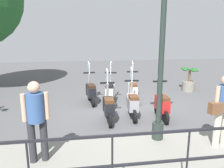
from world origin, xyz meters
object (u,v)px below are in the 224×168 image
at_px(pedestrian_distant, 36,116).
at_px(scooter_near_2, 108,106).
at_px(scooter_near_0, 162,104).
at_px(scooter_far_0, 133,90).
at_px(lamp_post_near, 161,63).
at_px(pedestrian_with_bag, 223,106).
at_px(scooter_far_2, 91,91).
at_px(scooter_far_1, 110,91).
at_px(potted_palm, 189,82).
at_px(scooter_near_1, 133,103).

height_order(pedestrian_distant, scooter_near_2, pedestrian_distant).
height_order(scooter_near_0, scooter_far_0, same).
bearing_deg(scooter_far_0, lamp_post_near, -175.95).
xyz_separation_m(pedestrian_with_bag, scooter_near_2, (2.04, 2.19, -0.60)).
bearing_deg(scooter_far_2, pedestrian_distant, 155.79).
relative_size(pedestrian_with_bag, scooter_far_1, 1.03).
bearing_deg(scooter_far_1, scooter_near_2, -175.70).
bearing_deg(scooter_far_0, scooter_far_2, 96.52).
distance_m(pedestrian_with_bag, potted_palm, 5.43).
distance_m(scooter_near_1, scooter_far_1, 1.60).
bearing_deg(scooter_far_2, lamp_post_near, -164.35).
xyz_separation_m(pedestrian_distant, scooter_near_2, (2.07, -1.63, -0.60)).
bearing_deg(scooter_near_0, pedestrian_distant, 124.92).
distance_m(lamp_post_near, pedestrian_distant, 2.80).
distance_m(lamp_post_near, scooter_near_1, 2.27).
bearing_deg(scooter_near_0, scooter_far_0, 17.12).
bearing_deg(scooter_near_2, scooter_far_1, -8.49).
relative_size(lamp_post_near, scooter_near_2, 2.66).
height_order(pedestrian_with_bag, scooter_near_1, pedestrian_with_bag).
height_order(scooter_near_1, scooter_far_2, same).
xyz_separation_m(lamp_post_near, scooter_near_2, (1.51, 0.97, -1.47)).
xyz_separation_m(pedestrian_distant, scooter_far_1, (3.79, -1.92, -0.60)).
xyz_separation_m(potted_palm, scooter_near_2, (-3.01, 4.08, 0.04)).
xyz_separation_m(scooter_near_0, scooter_far_0, (1.82, 0.46, 0.00)).
distance_m(pedestrian_distant, scooter_near_2, 2.70).
distance_m(scooter_near_2, scooter_far_1, 1.75).
xyz_separation_m(scooter_near_1, scooter_far_1, (1.52, 0.49, 0.00)).
xyz_separation_m(scooter_near_0, scooter_near_1, (0.22, 0.86, 0.00)).
distance_m(scooter_far_0, scooter_far_2, 1.60).
bearing_deg(pedestrian_distant, scooter_far_0, 134.27).
bearing_deg(lamp_post_near, scooter_far_2, 22.65).
bearing_deg(scooter_far_1, potted_palm, -57.54).
relative_size(pedestrian_distant, scooter_near_0, 1.03).
height_order(scooter_far_1, scooter_far_2, same).
relative_size(pedestrian_distant, scooter_far_0, 1.03).
bearing_deg(potted_palm, pedestrian_distant, 131.62).
xyz_separation_m(pedestrian_with_bag, scooter_far_0, (3.84, 1.02, -0.60)).
xyz_separation_m(pedestrian_with_bag, scooter_far_2, (3.87, 2.62, -0.60)).
relative_size(lamp_post_near, pedestrian_distant, 2.58).
height_order(pedestrian_with_bag, potted_palm, pedestrian_with_bag).
bearing_deg(scooter_near_0, scooter_near_1, 78.63).
height_order(lamp_post_near, pedestrian_distant, lamp_post_near).
bearing_deg(scooter_near_1, scooter_far_1, 22.58).
distance_m(potted_palm, scooter_near_2, 5.07).
xyz_separation_m(scooter_near_0, scooter_near_2, (0.02, 1.64, 0.00)).
bearing_deg(scooter_near_1, pedestrian_with_bag, -142.99).
xyz_separation_m(pedestrian_with_bag, scooter_far_1, (3.76, 1.90, -0.60)).
height_order(pedestrian_with_bag, scooter_far_1, pedestrian_with_bag).
bearing_deg(scooter_far_2, potted_palm, -82.32).
relative_size(potted_palm, scooter_near_1, 0.69).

